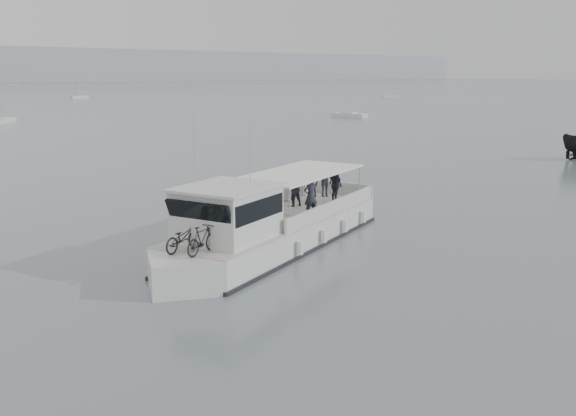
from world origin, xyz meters
TOP-DOWN VIEW (x-y plane):
  - ground at (0.00, 0.00)m, footprint 1400.00×1400.00m
  - tour_boat at (-5.43, 3.27)m, footprint 14.46×7.98m

SIDE VIEW (x-z plane):
  - ground at x=0.00m, z-range 0.00..0.00m
  - tour_boat at x=-5.43m, z-range -2.08..4.11m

